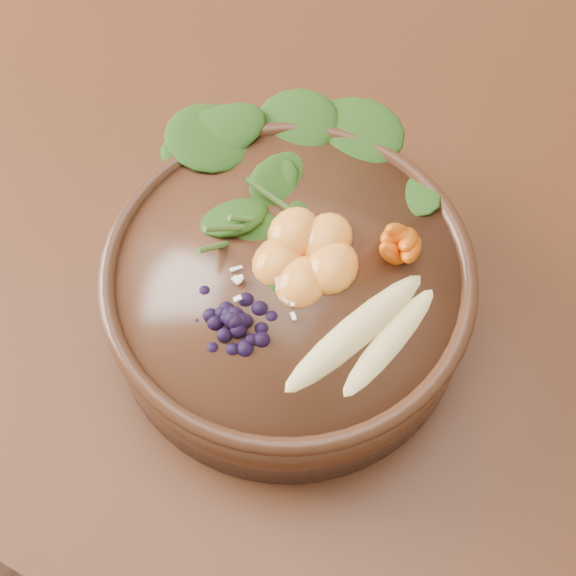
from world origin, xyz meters
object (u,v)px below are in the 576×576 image
object	(u,v)px
kale_heap	(302,174)
blueberry_pile	(232,310)
banana_halves	(374,328)
dining_table	(153,130)
stoneware_bowl	(288,294)
carrot_cluster	(413,221)
mandarin_cluster	(307,246)

from	to	relation	value
kale_heap	blueberry_pile	bearing A→B (deg)	-85.35
banana_halves	blueberry_pile	world-z (taller)	blueberry_pile
dining_table	stoneware_bowl	size ratio (longest dim) A/B	5.55
carrot_cluster	mandarin_cluster	bearing A→B (deg)	-129.81
banana_halves	mandarin_cluster	world-z (taller)	mandarin_cluster
dining_table	kale_heap	bearing A→B (deg)	-23.83
blueberry_pile	carrot_cluster	bearing A→B (deg)	53.30
stoneware_bowl	kale_heap	bearing A→B (deg)	109.71
stoneware_bowl	carrot_cluster	distance (m)	0.12
banana_halves	carrot_cluster	bearing A→B (deg)	113.06
dining_table	mandarin_cluster	distance (m)	0.36
carrot_cluster	banana_halves	size ratio (longest dim) A/B	0.51
dining_table	banana_halves	bearing A→B (deg)	-29.70
dining_table	carrot_cluster	distance (m)	0.41
carrot_cluster	blueberry_pile	bearing A→B (deg)	-109.55
blueberry_pile	stoneware_bowl	bearing A→B (deg)	75.71
mandarin_cluster	blueberry_pile	bearing A→B (deg)	-106.42
mandarin_cluster	banana_halves	bearing A→B (deg)	-26.90
kale_heap	banana_halves	xyz separation A→B (m)	(0.11, -0.09, -0.01)
stoneware_bowl	blueberry_pile	bearing A→B (deg)	-104.29
kale_heap	mandarin_cluster	size ratio (longest dim) A/B	2.07
carrot_cluster	blueberry_pile	size ratio (longest dim) A/B	0.60
banana_halves	mandarin_cluster	distance (m)	0.08
stoneware_bowl	carrot_cluster	bearing A→B (deg)	39.15
carrot_cluster	mandarin_cluster	world-z (taller)	carrot_cluster
dining_table	carrot_cluster	size ratio (longest dim) A/B	20.12
carrot_cluster	banana_halves	world-z (taller)	carrot_cluster
mandarin_cluster	blueberry_pile	distance (m)	0.08
mandarin_cluster	blueberry_pile	size ratio (longest dim) A/B	0.69
dining_table	blueberry_pile	world-z (taller)	blueberry_pile
dining_table	stoneware_bowl	bearing A→B (deg)	-33.68
dining_table	banana_halves	size ratio (longest dim) A/B	10.30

